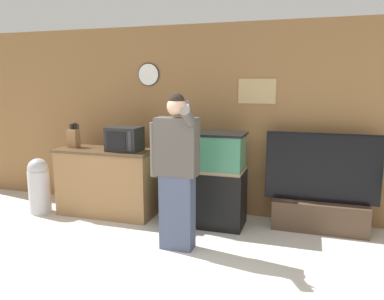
{
  "coord_description": "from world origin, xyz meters",
  "views": [
    {
      "loc": [
        1.16,
        -2.12,
        1.81
      ],
      "look_at": [
        -0.12,
        1.95,
        1.05
      ],
      "focal_mm": 35.0,
      "sensor_mm": 36.0,
      "label": 1
    }
  ],
  "objects_px": {
    "aquarium_on_stand": "(207,179)",
    "tv_on_stand": "(320,202)",
    "knife_block": "(74,138)",
    "counter_island": "(107,182)",
    "trash_bin": "(39,185)",
    "microwave": "(125,139)",
    "person_standing": "(176,170)"
  },
  "relations": [
    {
      "from": "counter_island",
      "to": "knife_block",
      "type": "relative_size",
      "value": 4.03
    },
    {
      "from": "counter_island",
      "to": "trash_bin",
      "type": "height_order",
      "value": "counter_island"
    },
    {
      "from": "counter_island",
      "to": "trash_bin",
      "type": "bearing_deg",
      "value": -165.53
    },
    {
      "from": "counter_island",
      "to": "aquarium_on_stand",
      "type": "relative_size",
      "value": 1.14
    },
    {
      "from": "tv_on_stand",
      "to": "person_standing",
      "type": "relative_size",
      "value": 0.8
    },
    {
      "from": "microwave",
      "to": "tv_on_stand",
      "type": "relative_size",
      "value": 0.32
    },
    {
      "from": "microwave",
      "to": "aquarium_on_stand",
      "type": "height_order",
      "value": "microwave"
    },
    {
      "from": "microwave",
      "to": "aquarium_on_stand",
      "type": "relative_size",
      "value": 0.37
    },
    {
      "from": "knife_block",
      "to": "tv_on_stand",
      "type": "distance_m",
      "value": 3.42
    },
    {
      "from": "trash_bin",
      "to": "tv_on_stand",
      "type": "bearing_deg",
      "value": 8.09
    },
    {
      "from": "counter_island",
      "to": "knife_block",
      "type": "distance_m",
      "value": 0.79
    },
    {
      "from": "aquarium_on_stand",
      "to": "tv_on_stand",
      "type": "distance_m",
      "value": 1.44
    },
    {
      "from": "knife_block",
      "to": "tv_on_stand",
      "type": "xyz_separation_m",
      "value": [
        3.33,
        0.27,
        -0.7
      ]
    },
    {
      "from": "person_standing",
      "to": "trash_bin",
      "type": "xyz_separation_m",
      "value": [
        -2.23,
        0.5,
        -0.49
      ]
    },
    {
      "from": "microwave",
      "to": "trash_bin",
      "type": "height_order",
      "value": "microwave"
    },
    {
      "from": "aquarium_on_stand",
      "to": "tv_on_stand",
      "type": "relative_size",
      "value": 0.88
    },
    {
      "from": "aquarium_on_stand",
      "to": "trash_bin",
      "type": "relative_size",
      "value": 1.54
    },
    {
      "from": "aquarium_on_stand",
      "to": "person_standing",
      "type": "relative_size",
      "value": 0.7
    },
    {
      "from": "knife_block",
      "to": "person_standing",
      "type": "height_order",
      "value": "person_standing"
    },
    {
      "from": "counter_island",
      "to": "aquarium_on_stand",
      "type": "xyz_separation_m",
      "value": [
        1.42,
        0.06,
        0.14
      ]
    },
    {
      "from": "aquarium_on_stand",
      "to": "tv_on_stand",
      "type": "bearing_deg",
      "value": 9.46
    },
    {
      "from": "knife_block",
      "to": "counter_island",
      "type": "bearing_deg",
      "value": -2.37
    },
    {
      "from": "microwave",
      "to": "trash_bin",
      "type": "relative_size",
      "value": 0.56
    },
    {
      "from": "tv_on_stand",
      "to": "counter_island",
      "type": "bearing_deg",
      "value": -174.09
    },
    {
      "from": "knife_block",
      "to": "aquarium_on_stand",
      "type": "bearing_deg",
      "value": 1.12
    },
    {
      "from": "trash_bin",
      "to": "knife_block",
      "type": "bearing_deg",
      "value": 32.0
    },
    {
      "from": "counter_island",
      "to": "knife_block",
      "type": "bearing_deg",
      "value": 177.63
    },
    {
      "from": "counter_island",
      "to": "tv_on_stand",
      "type": "distance_m",
      "value": 2.83
    },
    {
      "from": "aquarium_on_stand",
      "to": "microwave",
      "type": "bearing_deg",
      "value": -176.15
    },
    {
      "from": "counter_island",
      "to": "tv_on_stand",
      "type": "relative_size",
      "value": 1.01
    },
    {
      "from": "microwave",
      "to": "counter_island",
      "type": "bearing_deg",
      "value": 176.94
    },
    {
      "from": "person_standing",
      "to": "knife_block",
      "type": "bearing_deg",
      "value": 157.01
    }
  ]
}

